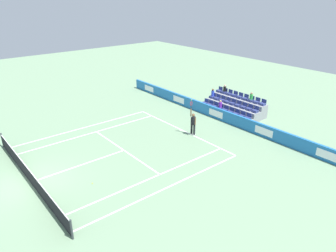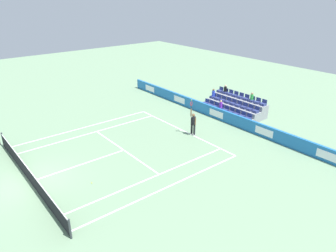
# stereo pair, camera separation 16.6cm
# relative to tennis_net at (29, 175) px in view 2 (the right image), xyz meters

# --- Properties ---
(ground_plane) EXTENTS (80.00, 80.00, 0.00)m
(ground_plane) POSITION_rel_tennis_net_xyz_m (0.00, 0.00, -0.49)
(ground_plane) COLOR gray
(line_baseline) EXTENTS (10.97, 0.10, 0.01)m
(line_baseline) POSITION_rel_tennis_net_xyz_m (0.00, -11.89, -0.49)
(line_baseline) COLOR white
(line_baseline) RESTS_ON ground
(line_service) EXTENTS (8.23, 0.10, 0.01)m
(line_service) POSITION_rel_tennis_net_xyz_m (0.00, -6.40, -0.49)
(line_service) COLOR white
(line_service) RESTS_ON ground
(line_centre_service) EXTENTS (0.10, 6.40, 0.01)m
(line_centre_service) POSITION_rel_tennis_net_xyz_m (0.00, -3.20, -0.49)
(line_centre_service) COLOR white
(line_centre_service) RESTS_ON ground
(line_singles_sideline_left) EXTENTS (0.10, 11.89, 0.01)m
(line_singles_sideline_left) POSITION_rel_tennis_net_xyz_m (4.12, -5.95, -0.49)
(line_singles_sideline_left) COLOR white
(line_singles_sideline_left) RESTS_ON ground
(line_singles_sideline_right) EXTENTS (0.10, 11.89, 0.01)m
(line_singles_sideline_right) POSITION_rel_tennis_net_xyz_m (-4.12, -5.95, -0.49)
(line_singles_sideline_right) COLOR white
(line_singles_sideline_right) RESTS_ON ground
(line_doubles_sideline_left) EXTENTS (0.10, 11.89, 0.01)m
(line_doubles_sideline_left) POSITION_rel_tennis_net_xyz_m (5.49, -5.95, -0.49)
(line_doubles_sideline_left) COLOR white
(line_doubles_sideline_left) RESTS_ON ground
(line_doubles_sideline_right) EXTENTS (0.10, 11.89, 0.01)m
(line_doubles_sideline_right) POSITION_rel_tennis_net_xyz_m (-5.49, -5.95, -0.49)
(line_doubles_sideline_right) COLOR white
(line_doubles_sideline_right) RESTS_ON ground
(line_centre_mark) EXTENTS (0.10, 0.20, 0.01)m
(line_centre_mark) POSITION_rel_tennis_net_xyz_m (0.00, -11.79, -0.49)
(line_centre_mark) COLOR white
(line_centre_mark) RESTS_ON ground
(sponsor_barrier) EXTENTS (24.59, 0.22, 1.00)m
(sponsor_barrier) POSITION_rel_tennis_net_xyz_m (-0.00, -15.88, 0.01)
(sponsor_barrier) COLOR #1E66AD
(sponsor_barrier) RESTS_ON ground
(tennis_net) EXTENTS (11.97, 0.10, 1.07)m
(tennis_net) POSITION_rel_tennis_net_xyz_m (0.00, 0.00, 0.00)
(tennis_net) COLOR #33383D
(tennis_net) RESTS_ON ground
(tennis_player) EXTENTS (0.54, 0.41, 2.85)m
(tennis_player) POSITION_rel_tennis_net_xyz_m (-1.17, -11.92, 0.50)
(tennis_player) COLOR black
(tennis_player) RESTS_ON ground
(stadium_stand) EXTENTS (5.58, 2.85, 2.12)m
(stadium_stand) POSITION_rel_tennis_net_xyz_m (0.01, -18.20, 0.05)
(stadium_stand) COLOR gray
(stadium_stand) RESTS_ON ground
(loose_tennis_ball) EXTENTS (0.07, 0.07, 0.07)m
(loose_tennis_ball) POSITION_rel_tennis_net_xyz_m (-2.43, -2.74, -0.46)
(loose_tennis_ball) COLOR #D1E533
(loose_tennis_ball) RESTS_ON ground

